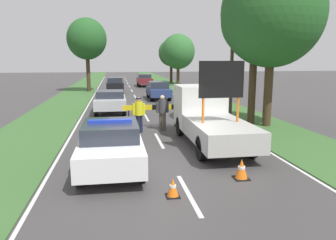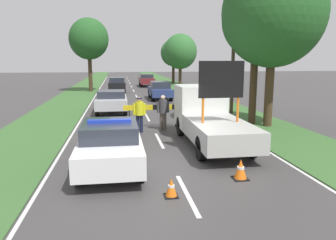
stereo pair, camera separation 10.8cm
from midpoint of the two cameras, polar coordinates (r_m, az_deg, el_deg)
name	(u,v)px [view 2 (the right image)]	position (r m, az deg, el deg)	size (l,w,h in m)	color
ground_plane	(171,162)	(11.06, 0.75, -7.41)	(160.00, 160.00, 0.00)	#3D3A3A
lane_markings	(136,96)	(31.13, -5.44, 4.20)	(7.76, 71.97, 0.01)	silver
grass_verge_left	(74,97)	(30.82, -16.02, 3.80)	(3.50, 120.00, 0.03)	#38602D
grass_verge_right	(196,95)	(31.45, 5.03, 4.30)	(3.50, 120.00, 0.03)	#38602D
police_car	(110,144)	(10.57, -9.71, -4.09)	(1.92, 4.74, 1.57)	white
work_truck	(208,116)	(13.60, 7.22, 0.66)	(2.03, 5.95, 3.35)	white
road_barrier	(153,109)	(16.51, -2.49, 1.96)	(2.94, 0.08, 1.15)	black
police_officer	(139,112)	(15.37, -4.80, 1.46)	(0.60, 0.38, 1.67)	#191E38
pedestrian_civilian	(163,110)	(15.86, -0.68, 1.80)	(0.61, 0.39, 1.70)	brown
traffic_cone_near_police	(171,188)	(8.37, 0.94, -11.69)	(0.35, 0.35, 0.48)	black
traffic_cone_centre_front	(241,169)	(9.74, 12.84, -8.37)	(0.43, 0.43, 0.59)	black
queued_car_sedan_silver	(112,101)	(21.50, -9.67, 3.33)	(1.94, 4.07, 1.43)	#B2B2B7
queued_car_hatch_blue	(160,90)	(28.37, -1.29, 5.24)	(1.75, 4.34, 1.54)	navy
queued_car_sedan_black	(117,84)	(34.96, -8.80, 6.15)	(1.71, 4.49, 1.55)	black
queued_car_wagon_maroon	(147,80)	(42.14, -3.69, 6.99)	(1.76, 4.31, 1.56)	maroon
roadside_tree_near_left	(173,53)	(48.01, 1.01, 11.60)	(3.65, 3.65, 6.25)	#42301E
roadside_tree_near_right	(256,22)	(17.87, 15.31, 16.21)	(3.48, 3.48, 7.15)	#42301E
roadside_tree_mid_left	(89,39)	(36.08, -13.54, 13.54)	(4.09, 4.09, 7.65)	#42301E
roadside_tree_mid_right	(273,13)	(17.46, 18.06, 17.24)	(5.00, 5.00, 8.24)	#42301E
roadside_tree_far_left	(180,52)	(44.98, 2.22, 11.82)	(4.46, 4.46, 6.78)	#42301E
utility_pole	(233,50)	(19.56, 11.47, 11.81)	(1.20, 0.20, 7.60)	#473828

